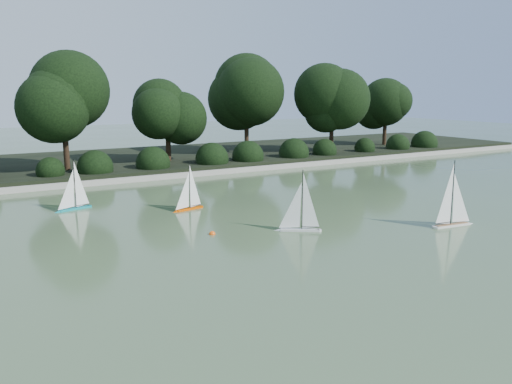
% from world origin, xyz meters
% --- Properties ---
extents(ground, '(80.00, 80.00, 0.00)m').
position_xyz_m(ground, '(0.00, 0.00, 0.00)').
color(ground, '#3A5231').
rests_on(ground, ground).
extents(pond_coping, '(40.00, 0.35, 0.18)m').
position_xyz_m(pond_coping, '(0.00, 9.00, 0.09)').
color(pond_coping, gray).
rests_on(pond_coping, ground).
extents(far_bank, '(40.00, 8.00, 0.30)m').
position_xyz_m(far_bank, '(0.00, 13.00, 0.15)').
color(far_bank, black).
rests_on(far_bank, ground).
extents(tree_line, '(26.31, 3.93, 4.39)m').
position_xyz_m(tree_line, '(1.23, 11.44, 2.64)').
color(tree_line, black).
rests_on(tree_line, ground).
extents(shrub_hedge, '(29.10, 1.10, 1.10)m').
position_xyz_m(shrub_hedge, '(0.00, 9.90, 0.45)').
color(shrub_hedge, black).
rests_on(shrub_hedge, ground).
extents(sailboat_white_a, '(0.96, 0.70, 1.46)m').
position_xyz_m(sailboat_white_a, '(0.20, 1.06, 0.23)').
color(sailboat_white_a, silver).
rests_on(sailboat_white_a, ground).
extents(sailboat_white_b, '(1.20, 0.33, 1.64)m').
position_xyz_m(sailboat_white_b, '(3.63, -0.42, 0.25)').
color(sailboat_white_b, silver).
rests_on(sailboat_white_b, ground).
extents(sailboat_orange, '(0.97, 0.36, 1.32)m').
position_xyz_m(sailboat_orange, '(-1.17, 4.14, 0.21)').
color(sailboat_orange, '#DF4C00').
rests_on(sailboat_orange, ground).
extents(sailboat_teal, '(1.03, 0.44, 1.42)m').
position_xyz_m(sailboat_teal, '(-3.79, 5.66, 0.22)').
color(sailboat_teal, '#10888E').
rests_on(sailboat_teal, ground).
extents(race_buoy, '(0.14, 0.14, 0.14)m').
position_xyz_m(race_buoy, '(-1.55, 1.74, 0.00)').
color(race_buoy, '#F9550D').
rests_on(race_buoy, ground).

